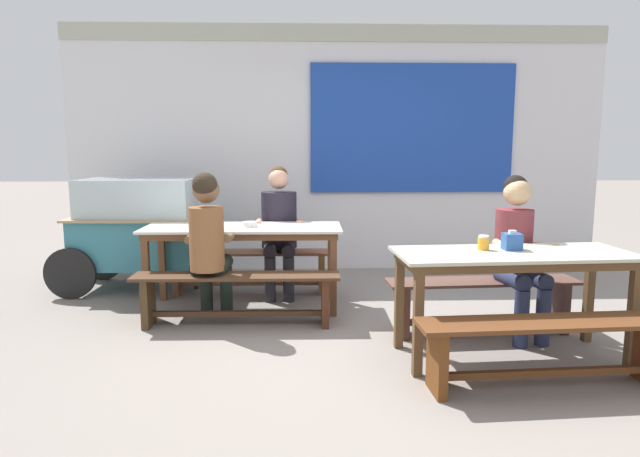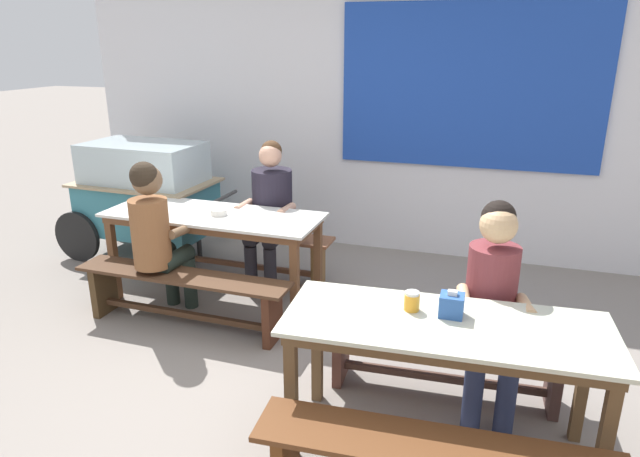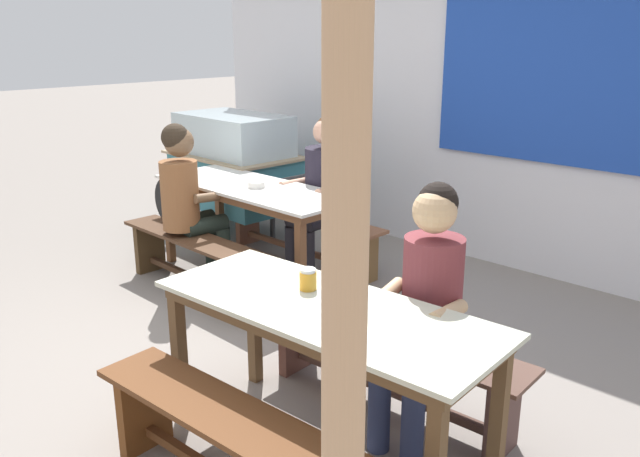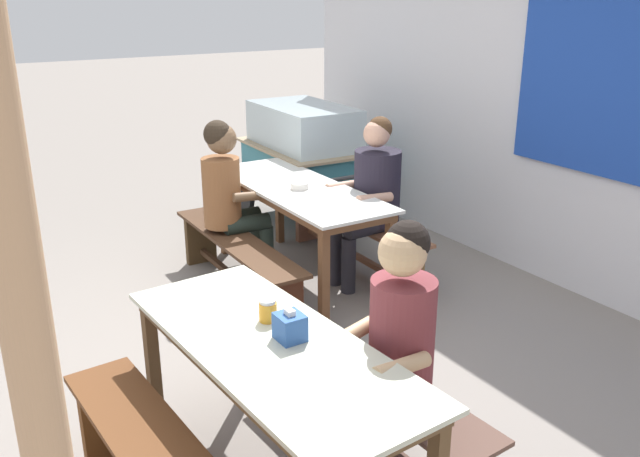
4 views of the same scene
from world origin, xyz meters
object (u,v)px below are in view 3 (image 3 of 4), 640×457
Objects in this scene: bench_near_back at (389,359)px; tissue_box at (340,289)px; food_cart at (233,164)px; condiment_jar at (308,279)px; bench_far_front at (201,258)px; person_left_back_turned at (188,194)px; wooden_support_post at (343,401)px; person_center_facing at (323,186)px; dining_table_near at (325,322)px; dining_table_far at (253,195)px; bench_far_back at (301,229)px; bench_near_front at (243,450)px; person_right_near_table at (426,298)px; soup_bowl at (256,185)px.

tissue_box reaches higher than bench_near_back.
food_cart is 16.15× the size of condiment_jar.
person_left_back_turned reaches higher than bench_far_front.
wooden_support_post reaches higher than bench_far_front.
dining_table_near is at bearing -46.10° from person_center_facing.
dining_table_far is 2.39m from tissue_box.
person_left_back_turned reaches higher than bench_far_back.
bench_far_front is at bearing -107.91° from person_center_facing.
bench_far_back is 0.72× the size of wooden_support_post.
bench_far_front is at bearing -90.69° from dining_table_far.
bench_near_front is at bearing -88.54° from tissue_box.
dining_table_far is 1.38m from food_cart.
person_center_facing reaches higher than person_right_near_table.
person_left_back_turned is (-2.24, 0.33, 0.45)m from bench_near_back.
wooden_support_post is (4.24, -3.10, 0.52)m from food_cart.
bench_far_front is 2.04m from condiment_jar.
condiment_jar reaches higher than bench_far_back.
dining_table_far is 1.08× the size of dining_table_near.
bench_far_front is 1.05× the size of bench_near_front.
bench_near_back is 3.54m from food_cart.
dining_table_far is 0.66m from bench_far_front.
bench_near_back is 0.50m from person_right_near_table.
bench_far_back is 1.05× the size of bench_near_front.
bench_far_front is at bearing 149.25° from wooden_support_post.
soup_bowl is (-1.98, 1.21, -0.04)m from tissue_box.
dining_table_near is 0.65m from bench_near_front.
person_right_near_table is at bearing -24.81° from food_cart.
condiment_jar reaches higher than bench_far_front.
dining_table_near is at bearing 134.89° from wooden_support_post.
person_center_facing is at bearing 56.07° from dining_table_far.
bench_near_front is at bearing -42.32° from soup_bowl.
person_center_facing is at bearing 63.12° from soup_bowl.
dining_table_far is 0.76× the size of wooden_support_post.
bench_far_back is 0.99× the size of bench_far_front.
tissue_box is (-0.20, -0.39, 0.11)m from person_right_near_table.
person_right_near_table is 0.45m from tissue_box.
bench_far_front is 1.34× the size of person_left_back_turned.
soup_bowl reaches higher than bench_near_back.
person_center_facing reaches higher than bench_near_back.
tissue_box is at bearing -40.80° from bench_far_back.
bench_far_back is at bearing 137.73° from dining_table_near.
condiment_jar is (1.52, -1.70, 0.09)m from person_center_facing.
dining_table_near is 2.76m from bench_far_back.
person_right_near_table is at bearing -31.39° from bench_far_back.
person_right_near_table is 0.57m from condiment_jar.
condiment_jar is (1.84, -1.23, 0.13)m from dining_table_far.
soup_bowl is at bearing 148.54° from tissue_box.
bench_far_front is 0.72× the size of wooden_support_post.
bench_near_front is at bearing -32.37° from bench_far_front.
person_right_near_table is (0.19, 1.00, 0.42)m from bench_near_front.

